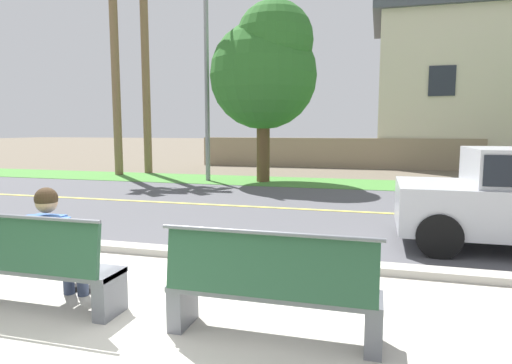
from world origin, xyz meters
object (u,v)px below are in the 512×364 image
object	(u,v)px
bench_left	(31,266)
seated_person_blue	(55,242)
streetlamp	(208,55)
shade_tree_far_left	(266,67)
bench_right	(271,290)

from	to	relation	value
bench_left	seated_person_blue	distance (m)	0.32
streetlamp	shade_tree_far_left	size ratio (longest dim) A/B	1.29
streetlamp	bench_right	bearing A→B (deg)	-66.03
bench_left	shade_tree_far_left	world-z (taller)	shade_tree_far_left
bench_right	streetlamp	bearing A→B (deg)	113.97
streetlamp	shade_tree_far_left	xyz separation A→B (m)	(2.07, -0.03, -0.50)
seated_person_blue	streetlamp	bearing A→B (deg)	103.48
bench_left	shade_tree_far_left	bearing A→B (deg)	91.99
bench_right	streetlamp	size ratio (longest dim) A/B	0.24
seated_person_blue	shade_tree_far_left	distance (m)	11.38
bench_left	seated_person_blue	world-z (taller)	seated_person_blue
bench_left	streetlamp	bearing A→B (deg)	102.48
bench_left	seated_person_blue	bearing A→B (deg)	46.33
streetlamp	seated_person_blue	bearing A→B (deg)	-76.52
bench_right	shade_tree_far_left	bearing A→B (deg)	104.51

